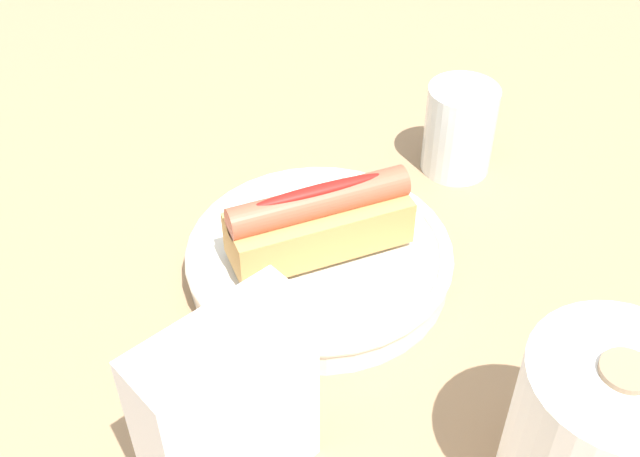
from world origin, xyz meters
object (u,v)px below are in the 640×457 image
at_px(water_glass, 459,131).
at_px(paper_towel_roll, 598,439).
at_px(napkin_box, 229,413).
at_px(hotdog_front, 320,221).
at_px(serving_bowl, 320,259).

distance_m(water_glass, paper_towel_roll, 0.36).
bearing_deg(napkin_box, hotdog_front, -148.12).
bearing_deg(paper_towel_roll, water_glass, -121.18).
height_order(water_glass, napkin_box, napkin_box).
bearing_deg(water_glass, hotdog_front, 11.94).
bearing_deg(napkin_box, water_glass, -160.91).
distance_m(hotdog_front, water_glass, 0.20).
distance_m(serving_bowl, paper_towel_roll, 0.27).
bearing_deg(hotdog_front, paper_towel_roll, 92.63).
relative_size(serving_bowl, hotdog_front, 1.43).
height_order(serving_bowl, water_glass, water_glass).
xyz_separation_m(paper_towel_roll, napkin_box, (0.17, -0.14, 0.01)).
xyz_separation_m(serving_bowl, hotdog_front, (-0.00, 0.00, 0.04)).
xyz_separation_m(hotdog_front, napkin_box, (0.16, 0.12, 0.01)).
bearing_deg(serving_bowl, paper_towel_roll, 92.63).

